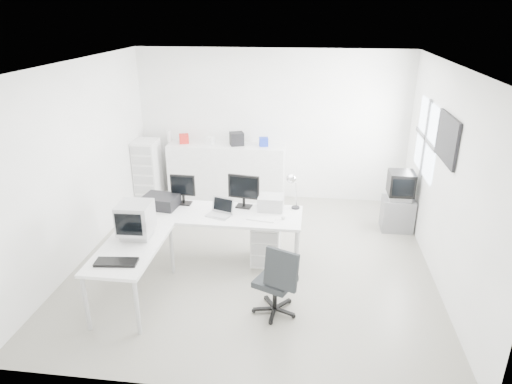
# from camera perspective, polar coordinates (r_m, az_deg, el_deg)

# --- Properties ---
(floor) EXTENTS (5.00, 5.00, 0.01)m
(floor) POSITION_cam_1_polar(r_m,az_deg,el_deg) (6.79, -0.22, -8.49)
(floor) COLOR #B4B3A2
(floor) RESTS_ON ground
(ceiling) EXTENTS (5.00, 5.00, 0.01)m
(ceiling) POSITION_cam_1_polar(r_m,az_deg,el_deg) (5.88, -0.26, 15.73)
(ceiling) COLOR white
(ceiling) RESTS_ON back_wall
(back_wall) EXTENTS (5.00, 0.02, 2.80)m
(back_wall) POSITION_cam_1_polar(r_m,az_deg,el_deg) (8.58, 1.96, 8.22)
(back_wall) COLOR white
(back_wall) RESTS_ON floor
(left_wall) EXTENTS (0.02, 5.00, 2.80)m
(left_wall) POSITION_cam_1_polar(r_m,az_deg,el_deg) (6.96, -21.14, 3.42)
(left_wall) COLOR white
(left_wall) RESTS_ON floor
(right_wall) EXTENTS (0.02, 5.00, 2.80)m
(right_wall) POSITION_cam_1_polar(r_m,az_deg,el_deg) (6.39, 22.61, 1.60)
(right_wall) COLOR white
(right_wall) RESTS_ON floor
(window) EXTENTS (0.02, 1.20, 1.10)m
(window) POSITION_cam_1_polar(r_m,az_deg,el_deg) (7.44, 20.48, 6.26)
(window) COLOR white
(window) RESTS_ON right_wall
(wall_picture) EXTENTS (0.04, 0.90, 0.60)m
(wall_picture) POSITION_cam_1_polar(r_m,az_deg,el_deg) (6.33, 22.79, 6.17)
(wall_picture) COLOR black
(wall_picture) RESTS_ON right_wall
(main_desk) EXTENTS (2.40, 0.80, 0.75)m
(main_desk) POSITION_cam_1_polar(r_m,az_deg,el_deg) (6.66, -4.81, -5.53)
(main_desk) COLOR white
(main_desk) RESTS_ON floor
(side_desk) EXTENTS (0.70, 1.40, 0.75)m
(side_desk) POSITION_cam_1_polar(r_m,az_deg,el_deg) (5.98, -15.12, -9.73)
(side_desk) COLOR white
(side_desk) RESTS_ON floor
(drawer_pedestal) EXTENTS (0.40, 0.50, 0.60)m
(drawer_pedestal) POSITION_cam_1_polar(r_m,az_deg,el_deg) (6.63, 1.26, -6.28)
(drawer_pedestal) COLOR white
(drawer_pedestal) RESTS_ON floor
(inkjet_printer) EXTENTS (0.53, 0.44, 0.17)m
(inkjet_printer) POSITION_cam_1_polar(r_m,az_deg,el_deg) (6.76, -11.83, -1.15)
(inkjet_printer) COLOR black
(inkjet_printer) RESTS_ON main_desk
(lcd_monitor_small) EXTENTS (0.37, 0.22, 0.46)m
(lcd_monitor_small) POSITION_cam_1_polar(r_m,az_deg,el_deg) (6.75, -9.11, 0.31)
(lcd_monitor_small) COLOR black
(lcd_monitor_small) RESTS_ON main_desk
(lcd_monitor_large) EXTENTS (0.49, 0.25, 0.48)m
(lcd_monitor_large) POSITION_cam_1_polar(r_m,az_deg,el_deg) (6.56, -1.54, 0.05)
(lcd_monitor_large) COLOR black
(lcd_monitor_large) RESTS_ON main_desk
(laptop) EXTENTS (0.43, 0.44, 0.22)m
(laptop) POSITION_cam_1_polar(r_m,az_deg,el_deg) (6.35, -4.69, -2.08)
(laptop) COLOR #B7B7BA
(laptop) RESTS_ON main_desk
(white_keyboard) EXTENTS (0.40, 0.17, 0.02)m
(white_keyboard) POSITION_cam_1_polar(r_m,az_deg,el_deg) (6.25, 0.64, -3.42)
(white_keyboard) COLOR white
(white_keyboard) RESTS_ON main_desk
(white_mouse) EXTENTS (0.06, 0.06, 0.06)m
(white_mouse) POSITION_cam_1_polar(r_m,az_deg,el_deg) (6.27, 3.43, -3.20)
(white_mouse) COLOR white
(white_mouse) RESTS_ON main_desk
(laser_printer) EXTENTS (0.36, 0.31, 0.20)m
(laser_printer) POSITION_cam_1_polar(r_m,az_deg,el_deg) (6.54, 1.89, -1.34)
(laser_printer) COLOR #ABABAB
(laser_printer) RESTS_ON main_desk
(desk_lamp) EXTENTS (0.20, 0.20, 0.51)m
(desk_lamp) POSITION_cam_1_polar(r_m,az_deg,el_deg) (6.54, 5.03, 0.03)
(desk_lamp) COLOR silver
(desk_lamp) RESTS_ON main_desk
(crt_monitor) EXTENTS (0.45, 0.45, 0.50)m
(crt_monitor) POSITION_cam_1_polar(r_m,az_deg,el_deg) (5.89, -14.84, -3.29)
(crt_monitor) COLOR #B7B7BA
(crt_monitor) RESTS_ON side_desk
(black_keyboard) EXTENTS (0.49, 0.24, 0.03)m
(black_keyboard) POSITION_cam_1_polar(r_m,az_deg,el_deg) (5.47, -17.06, -8.38)
(black_keyboard) COLOR black
(black_keyboard) RESTS_ON side_desk
(office_chair) EXTENTS (0.72, 0.72, 0.95)m
(office_chair) POSITION_cam_1_polar(r_m,az_deg,el_deg) (5.50, 2.42, -10.70)
(office_chair) COLOR #272A2D
(office_chair) RESTS_ON floor
(tv_cabinet) EXTENTS (0.51, 0.41, 0.55)m
(tv_cabinet) POSITION_cam_1_polar(r_m,az_deg,el_deg) (7.91, 17.23, -2.64)
(tv_cabinet) COLOR slate
(tv_cabinet) RESTS_ON floor
(crt_tv) EXTENTS (0.50, 0.48, 0.45)m
(crt_tv) POSITION_cam_1_polar(r_m,az_deg,el_deg) (7.73, 17.65, 0.74)
(crt_tv) COLOR black
(crt_tv) RESTS_ON tv_cabinet
(sideboard) EXTENTS (2.18, 0.54, 1.09)m
(sideboard) POSITION_cam_1_polar(r_m,az_deg,el_deg) (8.69, -3.66, 2.48)
(sideboard) COLOR white
(sideboard) RESTS_ON floor
(clutter_box_a) EXTENTS (0.21, 0.20, 0.17)m
(clutter_box_a) POSITION_cam_1_polar(r_m,az_deg,el_deg) (8.68, -8.99, 6.60)
(clutter_box_a) COLOR red
(clutter_box_a) RESTS_ON sideboard
(clutter_box_b) EXTENTS (0.17, 0.16, 0.14)m
(clutter_box_b) POSITION_cam_1_polar(r_m,az_deg,el_deg) (8.56, -5.74, 6.44)
(clutter_box_b) COLOR white
(clutter_box_b) RESTS_ON sideboard
(clutter_box_c) EXTENTS (0.30, 0.29, 0.24)m
(clutter_box_c) POSITION_cam_1_polar(r_m,az_deg,el_deg) (8.46, -2.43, 6.67)
(clutter_box_c) COLOR black
(clutter_box_c) RESTS_ON sideboard
(clutter_box_d) EXTENTS (0.18, 0.17, 0.16)m
(clutter_box_d) POSITION_cam_1_polar(r_m,az_deg,el_deg) (8.40, 0.96, 6.29)
(clutter_box_d) COLOR #172EA5
(clutter_box_d) RESTS_ON sideboard
(clutter_bottle) EXTENTS (0.07, 0.07, 0.22)m
(clutter_bottle) POSITION_cam_1_polar(r_m,az_deg,el_deg) (8.80, -10.82, 6.85)
(clutter_bottle) COLOR white
(clutter_bottle) RESTS_ON sideboard
(filing_cabinet) EXTENTS (0.42, 0.49, 1.19)m
(filing_cabinet) POSITION_cam_1_polar(r_m,az_deg,el_deg) (8.82, -13.36, 2.56)
(filing_cabinet) COLOR white
(filing_cabinet) RESTS_ON floor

